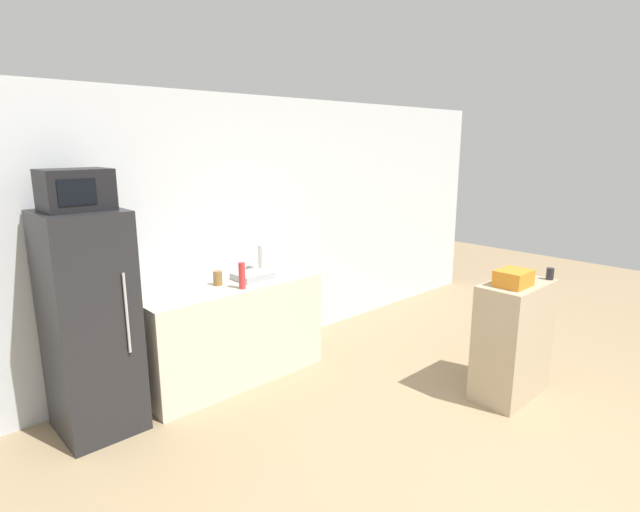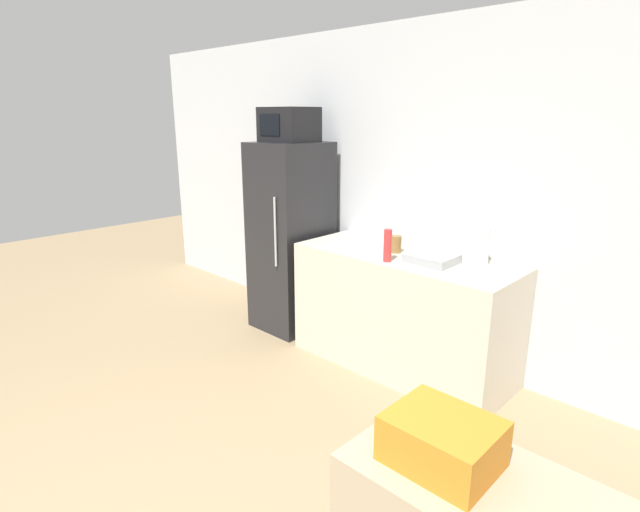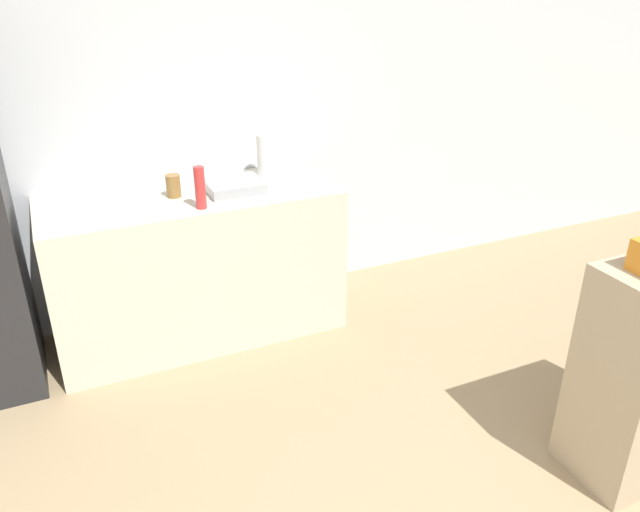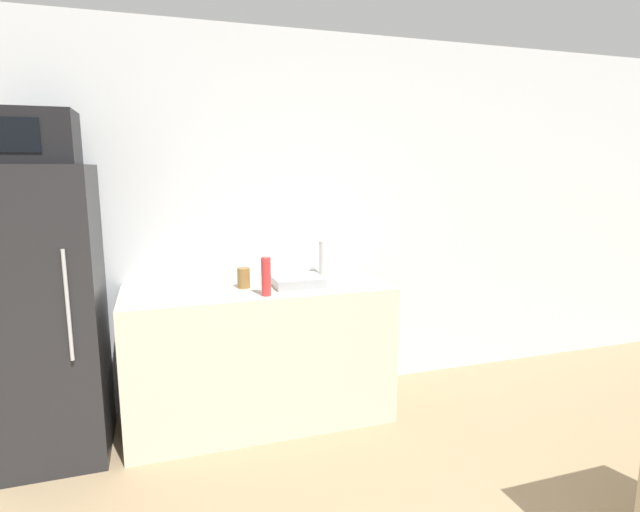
{
  "view_description": "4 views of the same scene",
  "coord_description": "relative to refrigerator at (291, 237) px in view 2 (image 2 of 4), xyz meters",
  "views": [
    {
      "loc": [
        -2.67,
        -0.86,
        2.16
      ],
      "look_at": [
        0.12,
        2.11,
        1.23
      ],
      "focal_mm": 28.0,
      "sensor_mm": 36.0,
      "label": 1
    },
    {
      "loc": [
        1.7,
        -0.13,
        1.92
      ],
      "look_at": [
        -0.4,
        2.06,
        1.05
      ],
      "focal_mm": 28.0,
      "sensor_mm": 36.0,
      "label": 2
    },
    {
      "loc": [
        -1.03,
        -0.51,
        2.14
      ],
      "look_at": [
        0.08,
        1.94,
        0.85
      ],
      "focal_mm": 35.0,
      "sensor_mm": 36.0,
      "label": 3
    },
    {
      "loc": [
        -0.9,
        -0.23,
        1.67
      ],
      "look_at": [
        -0.09,
        2.28,
        1.2
      ],
      "focal_mm": 28.0,
      "sensor_mm": 36.0,
      "label": 4
    }
  ],
  "objects": [
    {
      "name": "wall_back",
      "position": [
        1.53,
        0.4,
        0.46
      ],
      "size": [
        8.0,
        0.06,
        2.6
      ],
      "primitive_type": "cube",
      "color": "silver",
      "rests_on": "ground_plane"
    },
    {
      "name": "refrigerator",
      "position": [
        0.0,
        0.0,
        0.0
      ],
      "size": [
        0.56,
        0.63,
        1.69
      ],
      "color": "#232326",
      "rests_on": "ground_plane"
    },
    {
      "name": "microwave",
      "position": [
        -0.0,
        -0.0,
        0.99
      ],
      "size": [
        0.45,
        0.36,
        0.29
      ],
      "color": "black",
      "rests_on": "refrigerator"
    },
    {
      "name": "counter",
      "position": [
        1.21,
        0.03,
        -0.39
      ],
      "size": [
        1.69,
        0.67,
        0.91
      ],
      "primitive_type": "cube",
      "color": "beige",
      "rests_on": "ground_plane"
    },
    {
      "name": "sink_basin",
      "position": [
        1.46,
        -0.01,
        0.1
      ],
      "size": [
        0.32,
        0.28,
        0.06
      ],
      "primitive_type": "cube",
      "color": "#9EA3A8",
      "rests_on": "counter"
    },
    {
      "name": "bottle_tall",
      "position": [
        1.22,
        -0.2,
        0.18
      ],
      "size": [
        0.06,
        0.06,
        0.23
      ],
      "primitive_type": "cylinder",
      "color": "red",
      "rests_on": "counter"
    },
    {
      "name": "bottle_short",
      "position": [
        1.12,
        0.04,
        0.13
      ],
      "size": [
        0.08,
        0.08,
        0.13
      ],
      "primitive_type": "cylinder",
      "color": "olive",
      "rests_on": "counter"
    },
    {
      "name": "basket",
      "position": [
        2.67,
        -1.94,
        0.24
      ],
      "size": [
        0.28,
        0.23,
        0.13
      ],
      "primitive_type": "cube",
      "color": "orange",
      "rests_on": "shelf_cabinet"
    },
    {
      "name": "paper_towel_roll",
      "position": [
        1.73,
        0.17,
        0.2
      ],
      "size": [
        0.12,
        0.12,
        0.26
      ],
      "primitive_type": "cylinder",
      "color": "white",
      "rests_on": "counter"
    }
  ]
}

